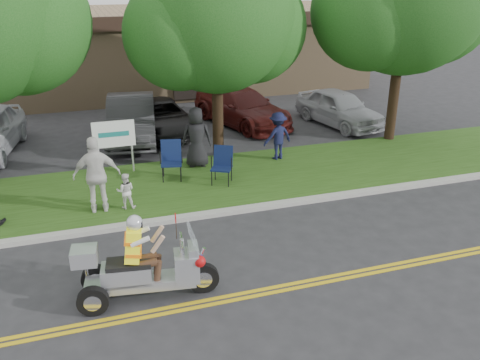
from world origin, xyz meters
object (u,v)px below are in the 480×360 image
object	(u,v)px
lawn_chair_a	(222,162)
parked_car_mid	(160,117)
lawn_chair_b	(171,157)
spectator_adult_right	(97,175)
trike_scooter	(141,270)
parked_car_far_right	(339,108)
parked_car_right	(242,107)
parked_car_left	(131,118)

from	to	relation	value
lawn_chair_a	parked_car_mid	bearing A→B (deg)	126.86
lawn_chair_b	spectator_adult_right	xyz separation A→B (m)	(-2.20, -1.68, 0.36)
trike_scooter	parked_car_far_right	world-z (taller)	trike_scooter
lawn_chair_a	spectator_adult_right	xyz separation A→B (m)	(-3.56, -0.89, 0.40)
lawn_chair_a	lawn_chair_b	distance (m)	1.56
spectator_adult_right	parked_car_far_right	bearing A→B (deg)	-148.62
lawn_chair_a	parked_car_right	xyz separation A→B (m)	(2.49, 5.83, 0.01)
parked_car_mid	parked_car_right	world-z (taller)	parked_car_right
lawn_chair_a	parked_car_right	world-z (taller)	parked_car_right
lawn_chair_a	parked_car_mid	distance (m)	5.66
spectator_adult_right	parked_car_left	world-z (taller)	spectator_adult_right
lawn_chair_b	trike_scooter	bearing A→B (deg)	-94.62
lawn_chair_a	parked_car_right	distance (m)	6.34
parked_car_mid	lawn_chair_a	bearing A→B (deg)	-87.18
lawn_chair_b	parked_car_mid	xyz separation A→B (m)	(0.48, 4.80, -0.11)
lawn_chair_a	trike_scooter	bearing A→B (deg)	-93.80
parked_car_mid	parked_car_right	size ratio (longest dim) A/B	0.92
lawn_chair_a	spectator_adult_right	bearing A→B (deg)	-137.84
lawn_chair_a	spectator_adult_right	distance (m)	3.69
lawn_chair_b	parked_car_right	bearing A→B (deg)	64.55
lawn_chair_a	parked_car_left	world-z (taller)	parked_car_left
lawn_chair_a	parked_car_far_right	distance (m)	7.69
lawn_chair_b	parked_car_left	bearing A→B (deg)	110.14
trike_scooter	spectator_adult_right	bearing A→B (deg)	105.57
parked_car_mid	parked_car_far_right	world-z (taller)	parked_car_far_right
trike_scooter	parked_car_right	size ratio (longest dim) A/B	0.55
trike_scooter	parked_car_right	bearing A→B (deg)	70.74
parked_car_left	parked_car_right	bearing A→B (deg)	15.98
parked_car_right	parked_car_far_right	xyz separation A→B (m)	(3.72, -1.30, -0.00)
trike_scooter	lawn_chair_b	xyz separation A→B (m)	(1.68, 5.66, 0.12)
trike_scooter	spectator_adult_right	xyz separation A→B (m)	(-0.53, 3.98, 0.48)
trike_scooter	parked_car_mid	distance (m)	10.69
parked_car_mid	parked_car_far_right	size ratio (longest dim) A/B	1.09
parked_car_far_right	parked_car_mid	bearing A→B (deg)	159.93
lawn_chair_a	parked_car_left	distance (m)	5.57
lawn_chair_b	spectator_adult_right	bearing A→B (deg)	-130.79
parked_car_mid	parked_car_left	bearing A→B (deg)	-166.99
lawn_chair_a	spectator_adult_right	world-z (taller)	spectator_adult_right
trike_scooter	lawn_chair_a	xyz separation A→B (m)	(3.03, 4.88, 0.08)
spectator_adult_right	parked_car_right	size ratio (longest dim) A/B	0.40
trike_scooter	parked_car_mid	world-z (taller)	trike_scooter
lawn_chair_a	parked_car_right	bearing A→B (deg)	94.89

